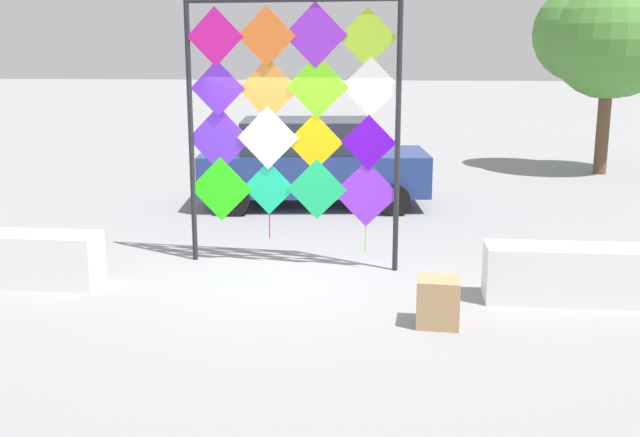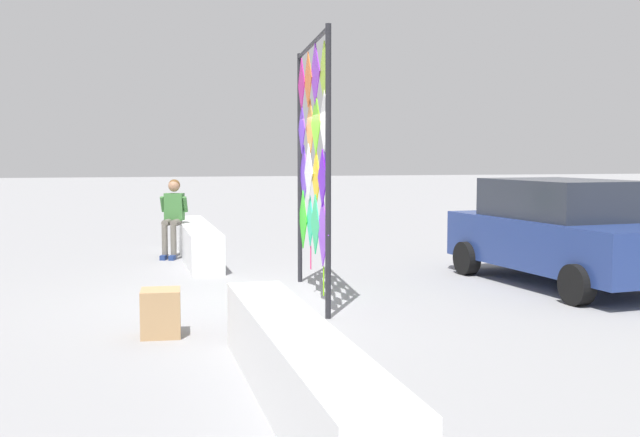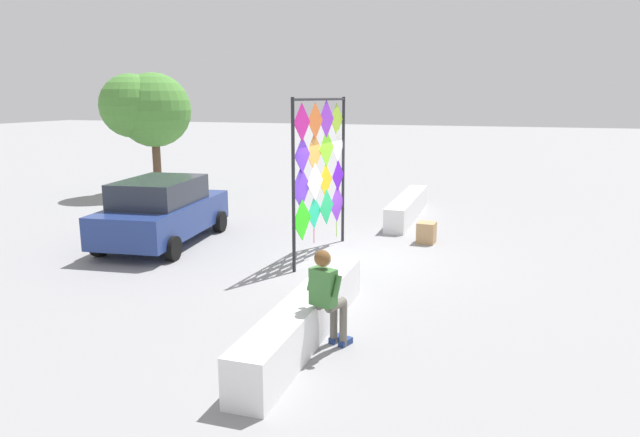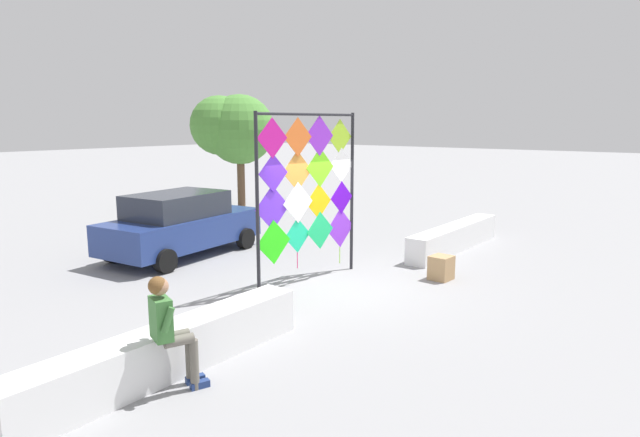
# 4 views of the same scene
# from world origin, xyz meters

# --- Properties ---
(ground) EXTENTS (120.00, 120.00, 0.00)m
(ground) POSITION_xyz_m (0.00, 0.00, 0.00)
(ground) COLOR gray
(plaza_ledge_left) EXTENTS (4.41, 0.54, 0.65)m
(plaza_ledge_left) POSITION_xyz_m (-4.54, -0.51, 0.33)
(plaza_ledge_left) COLOR white
(plaza_ledge_left) RESTS_ON ground
(plaza_ledge_right) EXTENTS (4.41, 0.54, 0.65)m
(plaza_ledge_right) POSITION_xyz_m (4.54, -0.51, 0.33)
(plaza_ledge_right) COLOR white
(plaza_ledge_right) RESTS_ON ground
(kite_display_rack) EXTENTS (2.85, 0.33, 3.51)m
(kite_display_rack) POSITION_xyz_m (-0.10, 0.68, 2.03)
(kite_display_rack) COLOR #232328
(kite_display_rack) RESTS_ON ground
(seated_vendor) EXTENTS (0.71, 0.58, 1.50)m
(seated_vendor) POSITION_xyz_m (-4.83, -0.94, 0.88)
(seated_vendor) COLOR #666056
(seated_vendor) RESTS_ON ground
(parked_car) EXTENTS (4.28, 2.33, 1.60)m
(parked_car) POSITION_xyz_m (-0.25, 4.65, 0.81)
(parked_car) COLOR navy
(parked_car) RESTS_ON ground
(cardboard_box_large) EXTENTS (0.47, 0.45, 0.51)m
(cardboard_box_large) POSITION_xyz_m (1.75, -1.44, 0.26)
(cardboard_box_large) COLOR tan
(cardboard_box_large) RESTS_ON ground
(tree_broadleaf) EXTENTS (3.01, 2.99, 4.36)m
(tree_broadleaf) POSITION_xyz_m (5.95, 9.20, 3.00)
(tree_broadleaf) COLOR brown
(tree_broadleaf) RESTS_ON ground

